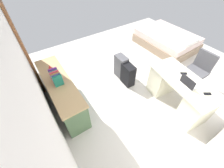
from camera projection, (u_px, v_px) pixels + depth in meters
ground_plane at (146, 78)px, 3.98m from camera, size 6.05×6.05×0.00m
wall_back at (27, 74)px, 1.97m from camera, size 4.05×0.10×2.86m
door_wooden at (24, 49)px, 3.15m from camera, size 0.88×0.05×2.04m
desk at (179, 92)px, 3.12m from camera, size 1.52×0.85×0.75m
office_chair at (196, 72)px, 3.52m from camera, size 0.52×0.52×0.94m
credenza at (62, 93)px, 3.13m from camera, size 1.80×0.48×0.74m
bed at (167, 40)px, 4.96m from camera, size 1.93×1.44×0.58m
suitcase_black at (128, 75)px, 3.66m from camera, size 0.37×0.24×0.58m
suitcase_spare_grey at (121, 67)px, 3.83m from camera, size 0.36×0.23×0.63m
laptop at (189, 83)px, 2.73m from camera, size 0.34×0.26×0.21m
computer_mouse at (180, 76)px, 2.93m from camera, size 0.07×0.11×0.03m
cell_phone_near_laptop at (207, 94)px, 2.60m from camera, size 0.13×0.15×0.01m
cell_phone_by_mouse at (184, 73)px, 2.99m from camera, size 0.14×0.15×0.01m
desk_lamp at (214, 89)px, 2.36m from camera, size 0.16×0.11×0.34m
book_row at (56, 77)px, 2.78m from camera, size 0.32×0.17×0.24m
figurine_small at (50, 67)px, 3.08m from camera, size 0.08×0.08×0.11m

